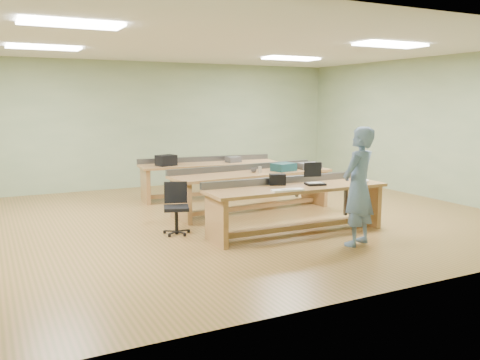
# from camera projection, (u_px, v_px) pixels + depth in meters

# --- Properties ---
(floor) EXTENTS (10.00, 10.00, 0.00)m
(floor) POSITION_uv_depth(u_px,v_px,m) (214.00, 220.00, 8.93)
(floor) COLOR olive
(floor) RESTS_ON ground
(ceiling) EXTENTS (10.00, 10.00, 0.00)m
(ceiling) POSITION_uv_depth(u_px,v_px,m) (213.00, 45.00, 8.47)
(ceiling) COLOR silver
(ceiling) RESTS_ON wall_back
(wall_back) EXTENTS (10.00, 0.04, 3.00)m
(wall_back) POSITION_uv_depth(u_px,v_px,m) (147.00, 125.00, 12.23)
(wall_back) COLOR #98A980
(wall_back) RESTS_ON floor
(wall_front) EXTENTS (10.00, 0.04, 3.00)m
(wall_front) POSITION_uv_depth(u_px,v_px,m) (372.00, 157.00, 5.17)
(wall_front) COLOR #98A980
(wall_front) RESTS_ON floor
(wall_right) EXTENTS (0.04, 8.00, 3.00)m
(wall_right) POSITION_uv_depth(u_px,v_px,m) (426.00, 128.00, 10.92)
(wall_right) COLOR #98A980
(wall_right) RESTS_ON floor
(fluor_panels) EXTENTS (6.20, 3.50, 0.03)m
(fluor_panels) POSITION_uv_depth(u_px,v_px,m) (213.00, 46.00, 8.47)
(fluor_panels) COLOR white
(fluor_panels) RESTS_ON ceiling
(workbench_front) EXTENTS (2.96, 0.83, 0.86)m
(workbench_front) POSITION_uv_depth(u_px,v_px,m) (296.00, 198.00, 7.97)
(workbench_front) COLOR #A87F47
(workbench_front) RESTS_ON floor
(workbench_mid) EXTENTS (3.21, 1.07, 0.86)m
(workbench_mid) POSITION_uv_depth(u_px,v_px,m) (252.00, 182.00, 9.54)
(workbench_mid) COLOR #A87F47
(workbench_mid) RESTS_ON floor
(workbench_back) EXTENTS (3.07, 1.10, 0.86)m
(workbench_back) POSITION_uv_depth(u_px,v_px,m) (210.00, 172.00, 10.95)
(workbench_back) COLOR #A87F47
(workbench_back) RESTS_ON floor
(person) EXTENTS (0.73, 0.62, 1.71)m
(person) POSITION_uv_depth(u_px,v_px,m) (358.00, 187.00, 7.25)
(person) COLOR #6687A7
(person) RESTS_ON floor
(laptop_base) EXTENTS (0.34, 0.30, 0.03)m
(laptop_base) POSITION_uv_depth(u_px,v_px,m) (315.00, 184.00, 8.03)
(laptop_base) COLOR black
(laptop_base) RESTS_ON workbench_front
(laptop_screen) EXTENTS (0.29, 0.08, 0.23)m
(laptop_screen) POSITION_uv_depth(u_px,v_px,m) (313.00, 170.00, 8.11)
(laptop_screen) COLOR black
(laptop_screen) RESTS_ON laptop_base
(keyboard) EXTENTS (0.50, 0.22, 0.03)m
(keyboard) POSITION_uv_depth(u_px,v_px,m) (288.00, 190.00, 7.48)
(keyboard) COLOR silver
(keyboard) RESTS_ON workbench_front
(trackball_mouse) EXTENTS (0.18, 0.20, 0.07)m
(trackball_mouse) POSITION_uv_depth(u_px,v_px,m) (364.00, 181.00, 8.24)
(trackball_mouse) COLOR white
(trackball_mouse) RESTS_ON workbench_front
(camera_bag) EXTENTS (0.30, 0.25, 0.17)m
(camera_bag) POSITION_uv_depth(u_px,v_px,m) (277.00, 179.00, 8.04)
(camera_bag) COLOR black
(camera_bag) RESTS_ON workbench_front
(task_chair) EXTENTS (0.55, 0.55, 0.81)m
(task_chair) POSITION_uv_depth(u_px,v_px,m) (176.00, 215.00, 7.96)
(task_chair) COLOR black
(task_chair) RESTS_ON floor
(parts_bin_teal) EXTENTS (0.48, 0.40, 0.15)m
(parts_bin_teal) POSITION_uv_depth(u_px,v_px,m) (284.00, 167.00, 9.68)
(parts_bin_teal) COLOR #12363C
(parts_bin_teal) RESTS_ON workbench_mid
(parts_bin_grey) EXTENTS (0.45, 0.29, 0.12)m
(parts_bin_grey) POSITION_uv_depth(u_px,v_px,m) (309.00, 166.00, 9.99)
(parts_bin_grey) COLOR #3D3D40
(parts_bin_grey) RESTS_ON workbench_mid
(mug) EXTENTS (0.12, 0.12, 0.09)m
(mug) POSITION_uv_depth(u_px,v_px,m) (254.00, 170.00, 9.47)
(mug) COLOR #3D3D40
(mug) RESTS_ON workbench_mid
(drinks_can) EXTENTS (0.08, 0.08, 0.12)m
(drinks_can) POSITION_uv_depth(u_px,v_px,m) (260.00, 170.00, 9.41)
(drinks_can) COLOR white
(drinks_can) RESTS_ON workbench_mid
(storage_box_back) EXTENTS (0.44, 0.37, 0.22)m
(storage_box_back) POSITION_uv_depth(u_px,v_px,m) (166.00, 160.00, 10.45)
(storage_box_back) COLOR black
(storage_box_back) RESTS_ON workbench_back
(tray_back) EXTENTS (0.33, 0.26, 0.12)m
(tray_back) POSITION_uv_depth(u_px,v_px,m) (233.00, 159.00, 11.05)
(tray_back) COLOR #3D3D40
(tray_back) RESTS_ON workbench_back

